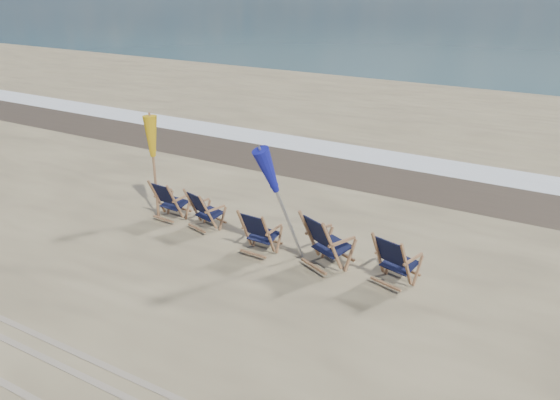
% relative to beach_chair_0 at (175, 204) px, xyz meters
% --- Properties ---
extents(surf_foam, '(200.00, 1.40, 0.01)m').
position_rel_beach_chair_0_xyz_m(surf_foam, '(2.31, 6.48, -0.47)').
color(surf_foam, silver).
rests_on(surf_foam, ground).
extents(wet_sand_strip, '(200.00, 2.60, 0.00)m').
position_rel_beach_chair_0_xyz_m(wet_sand_strip, '(2.31, 4.98, -0.47)').
color(wet_sand_strip, '#42362A').
rests_on(wet_sand_strip, ground).
extents(tire_tracks, '(80.00, 1.30, 0.01)m').
position_rel_beach_chair_0_xyz_m(tire_tracks, '(2.31, -4.62, -0.47)').
color(tire_tracks, gray).
rests_on(tire_tracks, ground).
extents(beach_chair_0, '(0.65, 0.72, 0.95)m').
position_rel_beach_chair_0_xyz_m(beach_chair_0, '(0.00, 0.00, 0.00)').
color(beach_chair_0, black).
rests_on(beach_chair_0, ground).
extents(beach_chair_1, '(0.74, 0.79, 0.92)m').
position_rel_beach_chair_0_xyz_m(beach_chair_1, '(0.90, -0.06, -0.02)').
color(beach_chair_1, black).
rests_on(beach_chair_1, ground).
extents(beach_chair_2, '(0.64, 0.71, 0.96)m').
position_rel_beach_chair_0_xyz_m(beach_chair_2, '(2.48, -0.36, 0.00)').
color(beach_chair_2, black).
rests_on(beach_chair_2, ground).
extents(beach_chair_3, '(0.98, 1.02, 1.11)m').
position_rel_beach_chair_0_xyz_m(beach_chair_3, '(3.76, -0.36, 0.08)').
color(beach_chair_3, black).
rests_on(beach_chair_3, ground).
extents(beach_chair_4, '(0.81, 0.86, 1.00)m').
position_rel_beach_chair_0_xyz_m(beach_chair_4, '(5.03, -0.23, 0.03)').
color(beach_chair_4, black).
rests_on(beach_chair_4, ground).
extents(umbrella_yellow, '(0.30, 0.30, 2.23)m').
position_rel_beach_chair_0_xyz_m(umbrella_yellow, '(-0.56, 0.07, 1.23)').
color(umbrella_yellow, '#8D613F').
rests_on(umbrella_yellow, ground).
extents(umbrella_blue, '(0.30, 0.30, 2.38)m').
position_rel_beach_chair_0_xyz_m(umbrella_blue, '(2.78, -0.29, 1.36)').
color(umbrella_blue, '#A5A5AD').
rests_on(umbrella_blue, ground).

